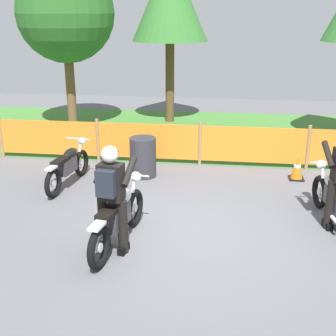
{
  "coord_description": "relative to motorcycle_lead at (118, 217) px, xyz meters",
  "views": [
    {
      "loc": [
        0.58,
        -6.94,
        3.55
      ],
      "look_at": [
        -0.39,
        0.54,
        0.9
      ],
      "focal_mm": 48.82,
      "sensor_mm": 36.0,
      "label": 1
    }
  ],
  "objects": [
    {
      "name": "rider_lead",
      "position": [
        -0.03,
        -0.22,
        0.48
      ],
      "size": [
        0.61,
        0.73,
        1.69
      ],
      "rotation": [
        0.0,
        0.0,
        1.41
      ],
      "color": "black",
      "rests_on": "ground"
    },
    {
      "name": "ground",
      "position": [
        1.02,
        0.64,
        -0.49
      ],
      "size": [
        24.0,
        24.0,
        0.02
      ],
      "primitive_type": "cube",
      "color": "#5B5B60"
    },
    {
      "name": "motorcycle_lead",
      "position": [
        0.0,
        0.0,
        0.0
      ],
      "size": [
        0.68,
        2.07,
        0.98
      ],
      "rotation": [
        0.0,
        0.0,
        1.41
      ],
      "color": "black",
      "rests_on": "ground"
    },
    {
      "name": "spare_drum",
      "position": [
        -0.18,
        3.13,
        -0.04
      ],
      "size": [
        0.58,
        0.58,
        0.88
      ],
      "primitive_type": "cylinder",
      "color": "#2D2D33",
      "rests_on": "ground"
    },
    {
      "name": "motorcycle_trailing",
      "position": [
        3.51,
        1.24,
        -0.02
      ],
      "size": [
        0.62,
        1.96,
        0.93
      ],
      "rotation": [
        0.0,
        0.0,
        1.75
      ],
      "color": "black",
      "rests_on": "ground"
    },
    {
      "name": "motorcycle_third",
      "position": [
        -1.63,
        2.35,
        -0.04
      ],
      "size": [
        0.58,
        1.89,
        0.89
      ],
      "rotation": [
        0.0,
        0.0,
        1.44
      ],
      "color": "black",
      "rests_on": "ground"
    },
    {
      "name": "grass_verge",
      "position": [
        1.02,
        6.97,
        -0.47
      ],
      "size": [
        24.0,
        5.85,
        0.01
      ],
      "primitive_type": "cube",
      "color": "#427A33",
      "rests_on": "ground"
    },
    {
      "name": "tree_leftmost",
      "position": [
        -3.11,
        7.05,
        2.91
      ],
      "size": [
        2.82,
        2.82,
        4.82
      ],
      "color": "brown",
      "rests_on": "ground"
    },
    {
      "name": "barrier_fence",
      "position": [
        1.02,
        4.05,
        0.06
      ],
      "size": [
        9.99,
        0.08,
        1.05
      ],
      "color": "#997547",
      "rests_on": "ground"
    },
    {
      "name": "traffic_cone",
      "position": [
        3.18,
        3.36,
        -0.22
      ],
      "size": [
        0.32,
        0.32,
        0.53
      ],
      "color": "black",
      "rests_on": "ground"
    }
  ]
}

